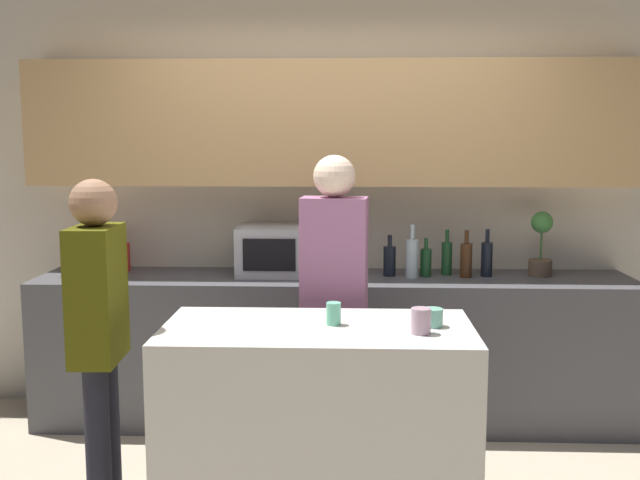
{
  "coord_description": "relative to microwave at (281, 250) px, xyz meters",
  "views": [
    {
      "loc": [
        0.1,
        -3.07,
        1.75
      ],
      "look_at": [
        -0.04,
        0.4,
        1.27
      ],
      "focal_mm": 42.0,
      "sensor_mm": 36.0,
      "label": 1
    }
  ],
  "objects": [
    {
      "name": "bottle_4",
      "position": [
        1.13,
        -0.06,
        -0.04
      ],
      "size": [
        0.07,
        0.07,
        0.29
      ],
      "color": "#472814",
      "rests_on": "back_counter"
    },
    {
      "name": "back_wall",
      "position": [
        0.33,
        0.19,
        0.48
      ],
      "size": [
        6.4,
        0.4,
        2.7
      ],
      "color": "beige",
      "rests_on": "ground_plane"
    },
    {
      "name": "cup_2",
      "position": [
        0.36,
        -1.29,
        -0.09
      ],
      "size": [
        0.07,
        0.07,
        0.1
      ],
      "color": "#68CBA3",
      "rests_on": "kitchen_island"
    },
    {
      "name": "person_center",
      "position": [
        0.35,
        -0.71,
        -0.07
      ],
      "size": [
        0.36,
        0.22,
        1.65
      ],
      "rotation": [
        0.0,
        0.0,
        -3.24
      ],
      "color": "black",
      "rests_on": "ground_plane"
    },
    {
      "name": "toaster",
      "position": [
        -1.09,
        0.0,
        -0.06
      ],
      "size": [
        0.26,
        0.16,
        0.18
      ],
      "color": "#B21E19",
      "rests_on": "back_counter"
    },
    {
      "name": "cup_1",
      "position": [
        0.79,
        -1.3,
        -0.1
      ],
      "size": [
        0.09,
        0.09,
        0.08
      ],
      "color": "#75C1A9",
      "rests_on": "kitchen_island"
    },
    {
      "name": "bottle_2",
      "position": [
        0.89,
        -0.04,
        -0.06
      ],
      "size": [
        0.07,
        0.07,
        0.23
      ],
      "color": "#194723",
      "rests_on": "back_counter"
    },
    {
      "name": "bottle_0",
      "position": [
        0.67,
        -0.03,
        -0.05
      ],
      "size": [
        0.08,
        0.08,
        0.25
      ],
      "color": "black",
      "rests_on": "back_counter"
    },
    {
      "name": "kitchen_island",
      "position": [
        0.29,
        -1.32,
        -0.6
      ],
      "size": [
        1.38,
        0.7,
        0.92
      ],
      "color": "beige",
      "rests_on": "ground_plane"
    },
    {
      "name": "person_left",
      "position": [
        -0.68,
        -1.36,
        -0.13
      ],
      "size": [
        0.21,
        0.35,
        1.57
      ],
      "rotation": [
        0.0,
        0.0,
        -1.52
      ],
      "color": "black",
      "rests_on": "ground_plane"
    },
    {
      "name": "microwave",
      "position": [
        0.0,
        0.0,
        0.0
      ],
      "size": [
        0.52,
        0.39,
        0.3
      ],
      "color": "#B7BABC",
      "rests_on": "back_counter"
    },
    {
      "name": "bottle_3",
      "position": [
        1.02,
        0.02,
        -0.04
      ],
      "size": [
        0.06,
        0.06,
        0.28
      ],
      "color": "#194723",
      "rests_on": "back_counter"
    },
    {
      "name": "cup_0",
      "position": [
        0.73,
        -1.43,
        -0.08
      ],
      "size": [
        0.08,
        0.08,
        0.11
      ],
      "color": "#B995A9",
      "rests_on": "kitchen_island"
    },
    {
      "name": "back_counter",
      "position": [
        0.33,
        -0.08,
        -0.6
      ],
      "size": [
        3.6,
        0.62,
        0.9
      ],
      "color": "#4C4C51",
      "rests_on": "ground_plane"
    },
    {
      "name": "potted_plant",
      "position": [
        1.59,
        0.0,
        0.05
      ],
      "size": [
        0.14,
        0.14,
        0.4
      ],
      "color": "brown",
      "rests_on": "back_counter"
    },
    {
      "name": "bottle_5",
      "position": [
        1.26,
        -0.02,
        -0.04
      ],
      "size": [
        0.07,
        0.07,
        0.29
      ],
      "color": "black",
      "rests_on": "back_counter"
    },
    {
      "name": "bottle_1",
      "position": [
        0.8,
        -0.09,
        -0.03
      ],
      "size": [
        0.08,
        0.08,
        0.32
      ],
      "color": "silver",
      "rests_on": "back_counter"
    }
  ]
}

